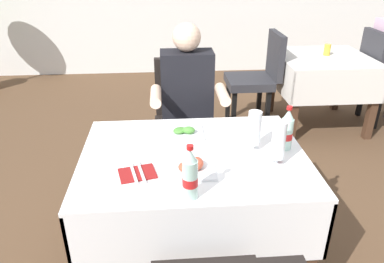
{
  "coord_description": "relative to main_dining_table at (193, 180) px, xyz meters",
  "views": [
    {
      "loc": [
        -0.17,
        -1.6,
        1.69
      ],
      "look_at": [
        -0.03,
        0.15,
        0.81
      ],
      "focal_mm": 34.37,
      "sensor_mm": 36.0,
      "label": 1
    }
  ],
  "objects": [
    {
      "name": "cola_bottle_primary",
      "position": [
        0.49,
        0.02,
        0.27
      ],
      "size": [
        0.07,
        0.07,
        0.24
      ],
      "color": "silver",
      "rests_on": "main_dining_table"
    },
    {
      "name": "beer_glass_left",
      "position": [
        0.4,
        -0.13,
        0.29
      ],
      "size": [
        0.07,
        0.07,
        0.23
      ],
      "color": "white",
      "rests_on": "main_dining_table"
    },
    {
      "name": "background_dining_table",
      "position": [
        1.45,
        1.82,
        -0.02
      ],
      "size": [
        0.89,
        0.87,
        0.73
      ],
      "color": "white",
      "rests_on": "ground"
    },
    {
      "name": "main_dining_table",
      "position": [
        0.0,
        0.0,
        0.0
      ],
      "size": [
        1.17,
        0.89,
        0.73
      ],
      "color": "white",
      "rests_on": "ground"
    },
    {
      "name": "napkin_cutlery_set",
      "position": [
        -0.28,
        -0.17,
        0.17
      ],
      "size": [
        0.2,
        0.2,
        0.01
      ],
      "color": "maroon",
      "rests_on": "main_dining_table"
    },
    {
      "name": "seated_diner_far",
      "position": [
        0.02,
        0.73,
        0.15
      ],
      "size": [
        0.5,
        0.46,
        1.26
      ],
      "color": "#282D42",
      "rests_on": "ground"
    },
    {
      "name": "chair_far_diner_seat",
      "position": [
        0.0,
        0.83,
        -0.01
      ],
      "size": [
        0.44,
        0.5,
        0.97
      ],
      "color": "black",
      "rests_on": "ground"
    },
    {
      "name": "background_chair_right",
      "position": [
        2.11,
        1.82,
        -0.01
      ],
      "size": [
        0.5,
        0.44,
        0.97
      ],
      "color": "#2D2D33",
      "rests_on": "ground"
    },
    {
      "name": "background_chair_left",
      "position": [
        0.8,
        1.82,
        -0.01
      ],
      "size": [
        0.5,
        0.44,
        0.97
      ],
      "color": "#2D2D33",
      "rests_on": "ground"
    },
    {
      "name": "cola_bottle_secondary",
      "position": [
        -0.04,
        -0.37,
        0.28
      ],
      "size": [
        0.07,
        0.07,
        0.25
      ],
      "color": "silver",
      "rests_on": "main_dining_table"
    },
    {
      "name": "background_table_tumbler",
      "position": [
        1.49,
        1.86,
        0.22
      ],
      "size": [
        0.06,
        0.06,
        0.11
      ],
      "primitive_type": "cylinder",
      "color": "gold",
      "rests_on": "background_dining_table"
    },
    {
      "name": "plate_far_diner",
      "position": [
        -0.04,
        0.24,
        0.18
      ],
      "size": [
        0.23,
        0.23,
        0.05
      ],
      "color": "white",
      "rests_on": "main_dining_table"
    },
    {
      "name": "plate_near_camera",
      "position": [
        -0.02,
        -0.16,
        0.19
      ],
      "size": [
        0.23,
        0.23,
        0.06
      ],
      "color": "white",
      "rests_on": "main_dining_table"
    },
    {
      "name": "beer_glass_middle",
      "position": [
        0.32,
        0.02,
        0.28
      ],
      "size": [
        0.07,
        0.07,
        0.22
      ],
      "color": "white",
      "rests_on": "main_dining_table"
    }
  ]
}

